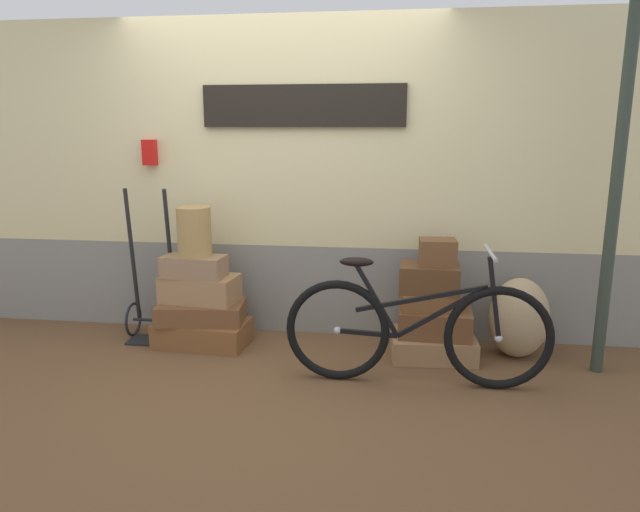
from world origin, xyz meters
TOP-DOWN VIEW (x-y plane):
  - ground at (0.00, 0.00)m, footprint 8.54×5.20m
  - station_building at (0.01, 0.85)m, footprint 6.54×0.74m
  - suitcase_0 at (-0.57, 0.37)m, footprint 0.73×0.46m
  - suitcase_1 at (-0.58, 0.38)m, footprint 0.69×0.44m
  - suitcase_2 at (-0.59, 0.42)m, footprint 0.61×0.39m
  - suitcase_3 at (-0.62, 0.38)m, footprint 0.49×0.28m
  - suitcase_4 at (1.20, 0.37)m, footprint 0.63×0.49m
  - suitcase_5 at (1.21, 0.39)m, footprint 0.54×0.44m
  - suitcase_6 at (1.16, 0.39)m, footprint 0.44×0.36m
  - suitcase_7 at (1.15, 0.41)m, footprint 0.44×0.34m
  - suitcase_8 at (1.20, 0.41)m, footprint 0.27×0.23m
  - wicker_basket at (-0.61, 0.40)m, footprint 0.26×0.26m
  - luggage_trolley at (-1.01, 0.47)m, footprint 0.40×0.36m
  - burlap_sack at (1.81, 0.45)m, footprint 0.43×0.37m
  - bicycle at (1.05, -0.13)m, footprint 1.72×0.46m

SIDE VIEW (x-z plane):
  - ground at x=0.00m, z-range -0.06..0.00m
  - suitcase_4 at x=1.20m, z-range 0.00..0.17m
  - suitcase_0 at x=-0.57m, z-range 0.00..0.19m
  - suitcase_1 at x=-0.58m, z-range 0.19..0.34m
  - suitcase_5 at x=1.21m, z-range 0.17..0.36m
  - luggage_trolley at x=-1.01m, z-range -0.32..0.89m
  - burlap_sack at x=1.81m, z-range 0.00..0.60m
  - bicycle at x=1.05m, z-range -0.09..0.82m
  - suitcase_6 at x=1.16m, z-range 0.36..0.49m
  - suitcase_2 at x=-0.59m, z-range 0.34..0.54m
  - suitcase_7 at x=1.15m, z-range 0.49..0.69m
  - suitcase_3 at x=-0.62m, z-range 0.54..0.70m
  - suitcase_8 at x=1.20m, z-range 0.69..0.88m
  - wicker_basket at x=-0.61m, z-range 0.70..1.08m
  - station_building at x=0.01m, z-range 0.00..2.50m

